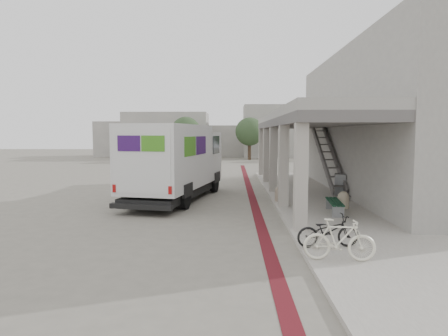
{
  "coord_description": "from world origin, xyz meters",
  "views": [
    {
      "loc": [
        0.07,
        -15.32,
        3.02
      ],
      "look_at": [
        -0.27,
        0.9,
        1.6
      ],
      "focal_mm": 32.0,
      "sensor_mm": 36.0,
      "label": 1
    }
  ],
  "objects_px": {
    "fedex_truck": "(176,160)",
    "bench": "(335,204)",
    "utility_cabinet": "(340,185)",
    "bicycle_cream": "(339,240)",
    "bicycle_black": "(328,231)"
  },
  "relations": [
    {
      "from": "fedex_truck",
      "to": "bicycle_black",
      "type": "distance_m",
      "value": 9.41
    },
    {
      "from": "utility_cabinet",
      "to": "bicycle_black",
      "type": "height_order",
      "value": "utility_cabinet"
    },
    {
      "from": "fedex_truck",
      "to": "bicycle_cream",
      "type": "xyz_separation_m",
      "value": [
        4.98,
        -8.97,
        -1.19
      ]
    },
    {
      "from": "utility_cabinet",
      "to": "bicycle_cream",
      "type": "distance_m",
      "value": 9.65
    },
    {
      "from": "fedex_truck",
      "to": "bench",
      "type": "xyz_separation_m",
      "value": [
        6.26,
        -3.5,
        -1.36
      ]
    },
    {
      "from": "bench",
      "to": "bicycle_cream",
      "type": "height_order",
      "value": "bicycle_cream"
    },
    {
      "from": "bench",
      "to": "bicycle_black",
      "type": "relative_size",
      "value": 1.21
    },
    {
      "from": "bench",
      "to": "utility_cabinet",
      "type": "distance_m",
      "value": 4.04
    },
    {
      "from": "bicycle_black",
      "to": "utility_cabinet",
      "type": "bearing_deg",
      "value": -23.17
    },
    {
      "from": "fedex_truck",
      "to": "utility_cabinet",
      "type": "relative_size",
      "value": 7.92
    },
    {
      "from": "bicycle_black",
      "to": "fedex_truck",
      "type": "bearing_deg",
      "value": 26.0
    },
    {
      "from": "fedex_truck",
      "to": "bench",
      "type": "relative_size",
      "value": 4.28
    },
    {
      "from": "utility_cabinet",
      "to": "bicycle_black",
      "type": "relative_size",
      "value": 0.65
    },
    {
      "from": "bicycle_black",
      "to": "bench",
      "type": "bearing_deg",
      "value": -22.62
    },
    {
      "from": "bicycle_black",
      "to": "bicycle_cream",
      "type": "relative_size",
      "value": 0.99
    }
  ]
}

